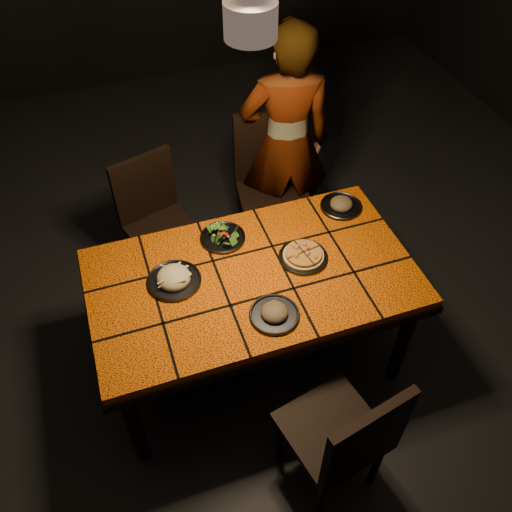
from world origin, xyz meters
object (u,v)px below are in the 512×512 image
object	(u,v)px
chair_far_right	(272,179)
dining_table	(252,285)
chair_far_left	(155,215)
plate_pasta	(174,279)
plate_pizza	(303,256)
diner	(286,144)
chair_near	(346,438)

from	to	relation	value
chair_far_right	dining_table	bearing A→B (deg)	-108.06
chair_far_left	plate_pasta	xyz separation A→B (m)	(-0.03, -0.79, 0.27)
chair_far_left	chair_far_right	xyz separation A→B (m)	(0.77, 0.03, 0.06)
chair_far_left	plate_pizza	world-z (taller)	chair_far_left
chair_far_right	diner	size ratio (longest dim) A/B	0.63
chair_near	chair_far_left	distance (m)	1.76
chair_near	plate_pasta	distance (m)	1.07
dining_table	plate_pasta	bearing A→B (deg)	168.17
dining_table	diner	distance (m)	1.07
diner	plate_pizza	world-z (taller)	diner
chair_far_left	diner	world-z (taller)	diner
dining_table	chair_far_left	size ratio (longest dim) A/B	1.85
chair_far_right	diner	world-z (taller)	diner
diner	plate_pasta	bearing A→B (deg)	53.64
chair_far_right	plate_pizza	world-z (taller)	chair_far_right
diner	plate_pasta	distance (m)	1.24
plate_pasta	chair_near	bearing A→B (deg)	-60.15
dining_table	chair_far_right	world-z (taller)	chair_far_right
chair_far_left	chair_far_right	distance (m)	0.78
chair_near	diner	world-z (taller)	diner
dining_table	chair_near	bearing A→B (deg)	-80.07
chair_far_left	dining_table	bearing A→B (deg)	-85.90
chair_far_left	plate_pizza	bearing A→B (deg)	-71.16
diner	chair_far_right	bearing A→B (deg)	29.00
chair_near	diner	bearing A→B (deg)	-114.51
plate_pasta	dining_table	bearing A→B (deg)	-11.83
chair_far_right	plate_pizza	xyz separation A→B (m)	(-0.15, -0.87, 0.20)
chair_far_left	chair_far_right	world-z (taller)	chair_far_right
diner	chair_far_left	bearing A→B (deg)	14.52
chair_near	chair_far_left	world-z (taller)	chair_near
chair_near	diner	xyz separation A→B (m)	(0.39, 1.75, 0.26)
chair_far_right	diner	distance (m)	0.24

